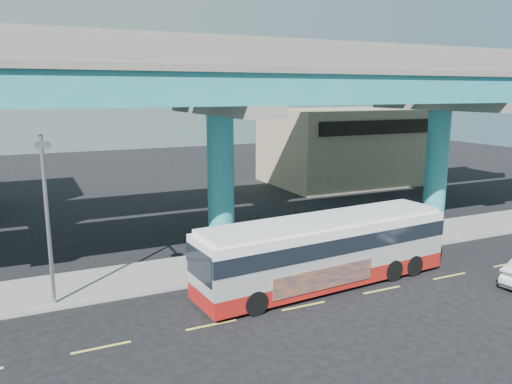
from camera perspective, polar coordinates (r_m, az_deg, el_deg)
name	(u,v)px	position (r m, az deg, el deg)	size (l,w,h in m)	color
ground	(300,303)	(21.24, 5.04, -12.55)	(120.00, 120.00, 0.00)	black
sidewalk	(246,261)	(25.78, -1.12, -7.94)	(70.00, 4.00, 0.15)	gray
lane_markings	(304,306)	(21.00, 5.46, -12.83)	(58.00, 0.12, 0.01)	#D8C64C
viaduct	(219,82)	(27.67, -4.29, 12.47)	(52.00, 12.40, 11.70)	teal
building_beige	(344,146)	(48.77, 10.02, 5.22)	(14.00, 10.23, 7.00)	tan
transit_bus	(325,248)	(22.67, 7.94, -6.40)	(12.42, 3.65, 3.14)	maroon
street_lamp	(46,197)	(20.62, -22.87, -0.54)	(0.50, 2.28, 6.85)	gray
stop_sign	(383,217)	(28.01, 14.30, -2.75)	(0.73, 0.22, 2.49)	gray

